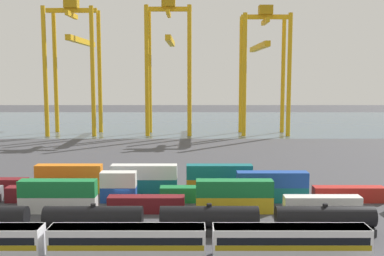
% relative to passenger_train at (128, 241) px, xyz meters
% --- Properties ---
extents(ground_plane, '(420.00, 420.00, 0.00)m').
position_rel_passenger_train_xyz_m(ground_plane, '(-4.17, 63.82, -2.14)').
color(ground_plane, '#424247').
extents(harbour_water, '(400.00, 110.00, 0.01)m').
position_rel_passenger_train_xyz_m(harbour_water, '(-4.17, 156.70, -2.14)').
color(harbour_water, '#475B6B').
rests_on(harbour_water, ground_plane).
extents(passenger_train, '(57.01, 3.14, 3.90)m').
position_rel_passenger_train_xyz_m(passenger_train, '(0.00, 0.00, 0.00)').
color(passenger_train, silver).
rests_on(passenger_train, ground_plane).
extents(freight_tank_row, '(60.53, 2.86, 4.32)m').
position_rel_passenger_train_xyz_m(freight_tank_row, '(2.10, 8.11, -0.11)').
color(freight_tank_row, '#232326').
rests_on(freight_tank_row, ground_plane).
extents(shipping_container_4, '(12.10, 2.44, 2.60)m').
position_rel_passenger_train_xyz_m(shipping_container_4, '(-13.54, 18.31, -0.84)').
color(shipping_container_4, silver).
rests_on(shipping_container_4, ground_plane).
extents(shipping_container_5, '(12.10, 2.44, 2.60)m').
position_rel_passenger_train_xyz_m(shipping_container_5, '(-13.54, 18.31, 1.76)').
color(shipping_container_5, '#197538').
rests_on(shipping_container_5, shipping_container_4).
extents(shipping_container_6, '(12.10, 2.44, 2.60)m').
position_rel_passenger_train_xyz_m(shipping_container_6, '(0.40, 18.31, -0.84)').
color(shipping_container_6, maroon).
rests_on(shipping_container_6, ground_plane).
extents(shipping_container_7, '(12.10, 2.44, 2.60)m').
position_rel_passenger_train_xyz_m(shipping_container_7, '(14.33, 18.31, -0.84)').
color(shipping_container_7, gold).
rests_on(shipping_container_7, ground_plane).
extents(shipping_container_8, '(12.10, 2.44, 2.60)m').
position_rel_passenger_train_xyz_m(shipping_container_8, '(14.33, 18.31, 1.76)').
color(shipping_container_8, '#197538').
rests_on(shipping_container_8, shipping_container_7).
extents(shipping_container_9, '(12.10, 2.44, 2.60)m').
position_rel_passenger_train_xyz_m(shipping_container_9, '(28.26, 18.31, -0.84)').
color(shipping_container_9, silver).
rests_on(shipping_container_9, ground_plane).
extents(shipping_container_12, '(12.10, 2.44, 2.60)m').
position_rel_passenger_train_xyz_m(shipping_container_12, '(-18.10, 24.43, -0.84)').
color(shipping_container_12, maroon).
rests_on(shipping_container_12, ground_plane).
extents(shipping_container_13, '(6.04, 2.44, 2.60)m').
position_rel_passenger_train_xyz_m(shipping_container_13, '(-4.94, 24.43, -0.84)').
color(shipping_container_13, '#1C4299').
rests_on(shipping_container_13, ground_plane).
extents(shipping_container_14, '(6.04, 2.44, 2.60)m').
position_rel_passenger_train_xyz_m(shipping_container_14, '(-4.94, 24.43, 1.76)').
color(shipping_container_14, silver).
rests_on(shipping_container_14, shipping_container_13).
extents(shipping_container_15, '(12.10, 2.44, 2.60)m').
position_rel_passenger_train_xyz_m(shipping_container_15, '(8.21, 24.43, -0.84)').
color(shipping_container_15, '#197538').
rests_on(shipping_container_15, ground_plane).
extents(shipping_container_16, '(12.10, 2.44, 2.60)m').
position_rel_passenger_train_xyz_m(shipping_container_16, '(21.36, 24.43, -0.84)').
color(shipping_container_16, '#146066').
rests_on(shipping_container_16, ground_plane).
extents(shipping_container_17, '(12.10, 2.44, 2.60)m').
position_rel_passenger_train_xyz_m(shipping_container_17, '(21.36, 24.43, 1.76)').
color(shipping_container_17, '#1C4299').
rests_on(shipping_container_17, shipping_container_16).
extents(shipping_container_18, '(12.10, 2.44, 2.60)m').
position_rel_passenger_train_xyz_m(shipping_container_18, '(34.52, 24.43, -0.84)').
color(shipping_container_18, '#AD211C').
rests_on(shipping_container_18, ground_plane).
extents(shipping_container_22, '(12.10, 2.44, 2.60)m').
position_rel_passenger_train_xyz_m(shipping_container_22, '(-15.06, 30.54, -0.84)').
color(shipping_container_22, gold).
rests_on(shipping_container_22, ground_plane).
extents(shipping_container_23, '(12.10, 2.44, 2.60)m').
position_rel_passenger_train_xyz_m(shipping_container_23, '(-15.06, 30.54, 1.76)').
color(shipping_container_23, orange).
rests_on(shipping_container_23, shipping_container_22).
extents(shipping_container_24, '(12.10, 2.44, 2.60)m').
position_rel_passenger_train_xyz_m(shipping_container_24, '(-1.19, 30.54, -0.84)').
color(shipping_container_24, '#146066').
rests_on(shipping_container_24, ground_plane).
extents(shipping_container_25, '(12.10, 2.44, 2.60)m').
position_rel_passenger_train_xyz_m(shipping_container_25, '(-1.19, 30.54, 1.76)').
color(shipping_container_25, silver).
rests_on(shipping_container_25, shipping_container_24).
extents(shipping_container_26, '(12.10, 2.44, 2.60)m').
position_rel_passenger_train_xyz_m(shipping_container_26, '(12.67, 30.54, -0.84)').
color(shipping_container_26, orange).
rests_on(shipping_container_26, ground_plane).
extents(shipping_container_27, '(12.10, 2.44, 2.60)m').
position_rel_passenger_train_xyz_m(shipping_container_27, '(12.67, 30.54, 1.76)').
color(shipping_container_27, '#146066').
rests_on(shipping_container_27, shipping_container_26).
extents(gantry_crane_west, '(18.15, 40.97, 48.33)m').
position_rel_passenger_train_xyz_m(gantry_crane_west, '(-35.22, 117.21, 27.23)').
color(gantry_crane_west, gold).
rests_on(gantry_crane_west, ground_plane).
extents(gantry_crane_central, '(16.50, 37.33, 48.79)m').
position_rel_passenger_train_xyz_m(gantry_crane_central, '(-0.71, 116.78, 27.16)').
color(gantry_crane_central, gold).
rests_on(gantry_crane_central, ground_plane).
extents(gantry_crane_east, '(17.27, 41.83, 46.07)m').
position_rel_passenger_train_xyz_m(gantry_crane_east, '(33.79, 117.58, 25.81)').
color(gantry_crane_east, gold).
rests_on(gantry_crane_east, ground_plane).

